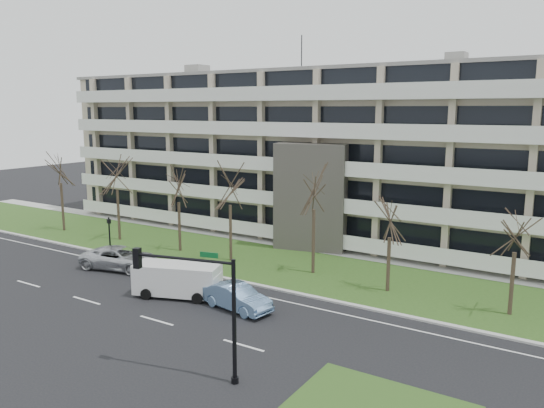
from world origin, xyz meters
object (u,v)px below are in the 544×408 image
Objects in this scene: silver_pickup at (120,258)px; white_van at (178,277)px; traffic_signal at (199,297)px; pedestrian_signal at (109,232)px; blue_sedan at (237,297)px.

white_van reaches higher than silver_pickup.
traffic_signal is (7.88, -7.29, 2.49)m from white_van.
silver_pickup is 18.47m from traffic_signal.
white_van is (7.73, -2.15, 0.44)m from silver_pickup.
white_van is at bearing -2.58° from pedestrian_signal.
traffic_signal reaches higher than white_van.
traffic_signal reaches higher than silver_pickup.
silver_pickup is at bearing -12.50° from pedestrian_signal.
pedestrian_signal reaches higher than white_van.
traffic_signal is at bearing -146.08° from blue_sedan.
pedestrian_signal is (-3.27, 1.89, 1.24)m from silver_pickup.
white_van is at bearing -118.51° from silver_pickup.
blue_sedan is 4.49m from white_van.
blue_sedan is at bearing 3.44° from pedestrian_signal.
pedestrian_signal is (-11.00, 4.04, 0.81)m from white_van.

